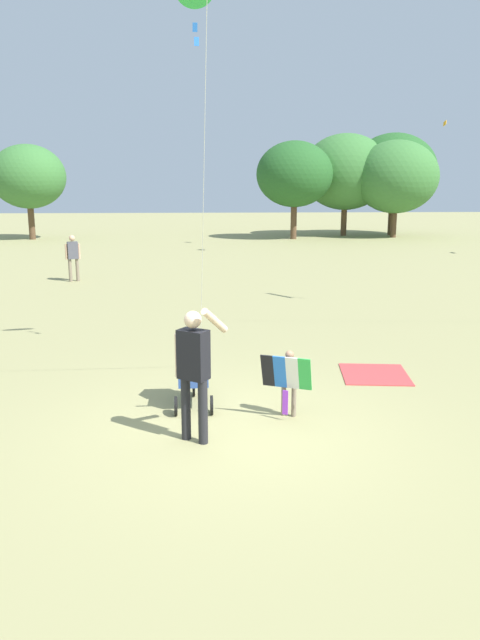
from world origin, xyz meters
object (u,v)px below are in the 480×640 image
(stroller, at_px, (193,367))
(person_red_shirt, at_px, (73,254))
(picnic_blanket, at_px, (375,374))
(child_with_butterfly_kite, at_px, (288,377))
(person_adult_flyer, at_px, (194,364))

(stroller, distance_m, person_red_shirt, 12.79)
(stroller, bearing_deg, picnic_blanket, 22.44)
(child_with_butterfly_kite, distance_m, person_red_shirt, 13.83)
(person_red_shirt, distance_m, picnic_blanket, 13.10)
(child_with_butterfly_kite, bearing_deg, stroller, 157.53)
(person_red_shirt, bearing_deg, picnic_blanket, -55.28)
(person_adult_flyer, distance_m, person_red_shirt, 14.05)
(person_adult_flyer, xyz_separation_m, person_red_shirt, (-4.33, 13.37, -0.13))
(child_with_butterfly_kite, relative_size, picnic_blanket, 0.81)
(stroller, height_order, person_red_shirt, person_red_shirt)
(person_adult_flyer, distance_m, picnic_blanket, 4.21)
(picnic_blanket, bearing_deg, person_red_shirt, 124.72)
(stroller, relative_size, picnic_blanket, 0.89)
(picnic_blanket, bearing_deg, child_with_butterfly_kite, -133.83)
(child_with_butterfly_kite, bearing_deg, picnic_blanket, 46.17)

